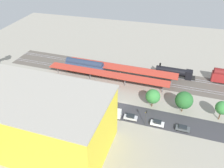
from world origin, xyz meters
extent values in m
plane|color=#9E998C|center=(0.00, 0.00, 0.00)|extent=(184.66, 184.66, 0.00)
cube|color=#5B544C|center=(0.00, -22.00, 0.00)|extent=(115.95, 19.91, 0.01)
cube|color=#38383D|center=(0.00, 3.20, 0.00)|extent=(115.69, 14.06, 0.01)
cube|color=#9E9EA8|center=(0.00, -26.15, 0.18)|extent=(115.30, 5.19, 0.12)
cube|color=#9E9EA8|center=(0.00, -24.71, 0.18)|extent=(115.30, 5.19, 0.12)
cube|color=#9E9EA8|center=(0.00, -19.29, 0.18)|extent=(115.30, 5.19, 0.12)
cube|color=#9E9EA8|center=(0.00, -17.85, 0.18)|extent=(115.30, 5.19, 0.12)
cube|color=#C63D2D|center=(9.32, -13.06, 4.11)|extent=(50.58, 6.63, 0.31)
cylinder|color=slate|center=(-13.35, -12.06, 1.98)|extent=(0.30, 0.30, 3.96)
cylinder|color=slate|center=(1.76, -12.73, 1.98)|extent=(0.30, 0.30, 3.96)
cylinder|color=slate|center=(16.88, -13.39, 1.98)|extent=(0.30, 0.30, 3.96)
cylinder|color=slate|center=(32.00, -14.06, 1.98)|extent=(0.30, 0.30, 3.96)
cube|color=#C63D2D|center=(5.21, -19.63, 4.04)|extent=(47.92, 6.81, 0.46)
cylinder|color=slate|center=(-16.26, -18.68, 1.91)|extent=(0.30, 0.30, 3.81)
cylinder|color=slate|center=(5.21, -19.63, 1.91)|extent=(0.30, 0.30, 3.81)
cylinder|color=slate|center=(26.69, -20.57, 1.91)|extent=(0.30, 0.30, 3.81)
cube|color=black|center=(-17.45, -25.43, 0.50)|extent=(16.63, 3.37, 1.00)
cylinder|color=black|center=(-16.09, -25.49, 2.47)|extent=(13.92, 3.54, 2.94)
cube|color=black|center=(-22.99, -25.18, 1.83)|extent=(2.86, 3.25, 3.65)
cylinder|color=black|center=(-10.69, -25.72, 4.64)|extent=(0.70, 0.70, 1.40)
cube|color=black|center=(21.14, -18.57, 0.30)|extent=(15.75, 3.04, 0.60)
cube|color=#384C72|center=(21.14, -18.57, 2.44)|extent=(17.51, 3.70, 3.69)
cylinder|color=#273550|center=(21.14, -18.57, 4.54)|extent=(16.82, 3.67, 2.94)
cube|color=black|center=(-21.27, 6.89, 0.15)|extent=(3.69, 1.88, 0.30)
cube|color=#474C51|center=(-21.27, 6.89, 0.67)|extent=(4.38, 1.98, 0.74)
cube|color=#1E2328|center=(-21.27, 6.89, 1.32)|extent=(2.48, 1.68, 0.55)
cube|color=black|center=(-13.36, 6.81, 0.15)|extent=(3.71, 1.81, 0.30)
cube|color=silver|center=(-13.36, 6.81, 0.74)|extent=(4.41, 1.91, 0.87)
cube|color=#1E2328|center=(-13.36, 6.81, 1.50)|extent=(2.50, 1.62, 0.67)
cube|color=black|center=(-4.54, 6.28, 0.15)|extent=(3.78, 1.78, 0.30)
cube|color=silver|center=(-4.54, 6.28, 0.71)|extent=(4.50, 1.86, 0.81)
cube|color=#1E2328|center=(-4.54, 6.28, 1.46)|extent=(2.53, 1.62, 0.69)
cube|color=black|center=(4.41, 6.60, 0.15)|extent=(3.70, 1.83, 0.30)
cube|color=black|center=(4.41, 6.60, 0.69)|extent=(4.39, 1.92, 0.78)
cube|color=#1E2328|center=(4.41, 6.60, 1.34)|extent=(2.48, 1.64, 0.51)
cube|color=yellow|center=(19.71, 22.79, 8.47)|extent=(42.72, 23.34, 16.94)
cube|color=#ADA89E|center=(19.71, 22.79, 17.14)|extent=(43.35, 23.97, 0.40)
cube|color=black|center=(34.66, 5.15, 0.25)|extent=(8.39, 2.54, 0.50)
cube|color=silver|center=(33.57, 5.10, 2.03)|extent=(6.23, 2.66, 3.05)
cube|color=#334C8C|center=(37.71, 5.31, 1.80)|extent=(2.30, 2.46, 2.60)
cube|color=black|center=(3.65, 6.90, 0.25)|extent=(10.09, 2.44, 0.50)
cube|color=white|center=(2.46, 6.86, 1.82)|extent=(7.70, 2.60, 2.63)
cube|color=silver|center=(7.47, 7.02, 1.66)|extent=(2.46, 2.44, 2.32)
cylinder|color=brown|center=(-20.86, -2.40, 1.38)|extent=(0.36, 0.36, 2.77)
sphere|color=#28662D|center=(-20.86, -2.40, 4.87)|extent=(6.00, 6.00, 6.00)
cylinder|color=brown|center=(30.31, -1.04, 1.73)|extent=(0.60, 0.60, 3.45)
sphere|color=#2D7233|center=(30.31, -1.04, 4.96)|extent=(4.32, 4.32, 4.32)
cylinder|color=brown|center=(23.73, -1.48, 1.35)|extent=(0.40, 0.40, 2.71)
sphere|color=#38843D|center=(23.73, -1.48, 4.66)|extent=(5.56, 5.56, 5.56)
cylinder|color=brown|center=(-32.78, -1.56, 1.65)|extent=(0.38, 0.38, 3.31)
sphere|color=#38843D|center=(-32.78, -1.56, 4.86)|extent=(4.42, 4.42, 4.42)
cylinder|color=brown|center=(-10.47, -2.39, 1.31)|extent=(0.41, 0.41, 2.61)
sphere|color=#38843D|center=(-10.47, -2.39, 4.40)|extent=(5.10, 5.10, 5.10)
cylinder|color=brown|center=(10.64, -1.37, 1.92)|extent=(0.59, 0.59, 3.84)
sphere|color=#38843D|center=(10.64, -1.37, 5.26)|extent=(4.06, 4.06, 4.06)
cylinder|color=#333333|center=(-9.62, 7.66, 2.50)|extent=(0.16, 0.16, 5.00)
cube|color=black|center=(-9.62, 7.66, 5.45)|extent=(0.36, 0.36, 0.90)
sphere|color=yellow|center=(-9.40, 7.66, 5.15)|extent=(0.20, 0.20, 0.20)
camera|label=1|loc=(-13.82, 62.83, 51.94)|focal=36.74mm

